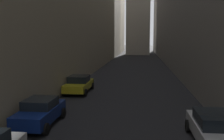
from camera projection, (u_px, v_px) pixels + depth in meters
The scene contains 4 objects.
ground_plane at pixel (135, 67), 43.28m from camera, with size 264.00×264.00×0.00m, color black.
parked_car_left_third at pixel (40, 112), 14.10m from camera, with size 1.88×4.08×1.50m.
parked_car_left_far at pixel (79, 84), 22.78m from camera, with size 2.04×4.46×1.49m.
parked_car_right_third at pixel (214, 128), 11.53m from camera, with size 1.94×4.38×1.49m.
Camera 1 is at (1.10, 4.82, 4.79)m, focal length 41.11 mm.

